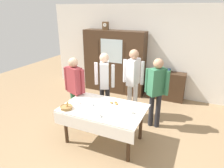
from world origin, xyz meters
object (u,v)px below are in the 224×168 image
(person_behind_table_left, at_px, (104,80))
(person_beside_shelf, at_px, (75,85))
(pastry_plate, at_px, (114,104))
(book_stack, at_px, (168,71))
(person_near_right_end, at_px, (133,77))
(spoon_mid_left, at_px, (81,110))
(spoon_near_left, at_px, (137,106))
(bookshelf_low, at_px, (166,86))
(spoon_front_edge, at_px, (130,109))
(bread_basket, at_px, (66,107))
(wall_cabinet, at_px, (114,62))
(mantel_clock, at_px, (106,26))
(dining_table, at_px, (103,113))
(tea_cup_mid_left, at_px, (78,103))
(tea_cup_front_edge, at_px, (132,112))
(person_by_cabinet, at_px, (156,87))
(tea_cup_far_left, at_px, (100,116))
(tea_cup_near_right, at_px, (91,104))

(person_behind_table_left, xyz_separation_m, person_beside_shelf, (-0.47, -0.55, -0.02))
(pastry_plate, bearing_deg, book_stack, 75.58)
(pastry_plate, height_order, person_near_right_end, person_near_right_end)
(spoon_mid_left, bearing_deg, book_stack, 68.77)
(spoon_near_left, distance_m, person_near_right_end, 1.04)
(bookshelf_low, relative_size, spoon_front_edge, 8.86)
(bread_basket, height_order, pastry_plate, bread_basket)
(person_near_right_end, bearing_deg, wall_cabinet, 129.55)
(mantel_clock, bearing_deg, dining_table, -65.19)
(person_behind_table_left, distance_m, person_beside_shelf, 0.72)
(tea_cup_mid_left, height_order, tea_cup_front_edge, same)
(person_by_cabinet, bearing_deg, bookshelf_low, 91.48)
(dining_table, xyz_separation_m, person_near_right_end, (0.17, 1.30, 0.37))
(person_near_right_end, bearing_deg, bookshelf_low, 66.18)
(bookshelf_low, xyz_separation_m, tea_cup_front_edge, (-0.18, -2.61, 0.37))
(tea_cup_far_left, relative_size, bread_basket, 0.54)
(tea_cup_mid_left, xyz_separation_m, spoon_mid_left, (0.18, -0.19, -0.02))
(dining_table, xyz_separation_m, tea_cup_front_edge, (0.58, 0.03, 0.13))
(mantel_clock, relative_size, person_behind_table_left, 0.15)
(wall_cabinet, relative_size, tea_cup_near_right, 15.10)
(wall_cabinet, height_order, spoon_near_left, wall_cabinet)
(pastry_plate, bearing_deg, spoon_mid_left, -136.76)
(book_stack, height_order, bread_basket, book_stack)
(tea_cup_mid_left, bearing_deg, dining_table, 4.40)
(bookshelf_low, relative_size, pastry_plate, 3.77)
(tea_cup_far_left, bearing_deg, mantel_clock, 114.04)
(bookshelf_low, bearing_deg, person_beside_shelf, -126.22)
(book_stack, xyz_separation_m, bread_basket, (-1.38, -2.95, -0.09))
(person_beside_shelf, bearing_deg, dining_table, -23.36)
(dining_table, height_order, mantel_clock, mantel_clock)
(tea_cup_front_edge, distance_m, spoon_near_left, 0.35)
(spoon_front_edge, xyz_separation_m, person_by_cabinet, (0.31, 0.83, 0.21))
(spoon_front_edge, bearing_deg, spoon_near_left, 68.63)
(dining_table, bearing_deg, person_near_right_end, 82.69)
(tea_cup_mid_left, height_order, person_behind_table_left, person_behind_table_left)
(tea_cup_far_left, xyz_separation_m, person_behind_table_left, (-0.53, 1.26, 0.19))
(spoon_mid_left, height_order, person_beside_shelf, person_beside_shelf)
(tea_cup_front_edge, relative_size, person_near_right_end, 0.08)
(person_by_cabinet, bearing_deg, spoon_near_left, -109.87)
(pastry_plate, relative_size, person_near_right_end, 0.17)
(dining_table, height_order, person_beside_shelf, person_beside_shelf)
(dining_table, bearing_deg, tea_cup_near_right, 175.66)
(spoon_near_left, distance_m, person_beside_shelf, 1.48)
(person_behind_table_left, bearing_deg, dining_table, -65.60)
(person_behind_table_left, bearing_deg, tea_cup_near_right, -79.85)
(book_stack, relative_size, tea_cup_far_left, 1.73)
(pastry_plate, xyz_separation_m, person_beside_shelf, (-1.03, 0.15, 0.19))
(dining_table, relative_size, tea_cup_far_left, 12.35)
(book_stack, height_order, spoon_front_edge, book_stack)
(mantel_clock, xyz_separation_m, spoon_front_edge, (1.69, -2.41, -1.30))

